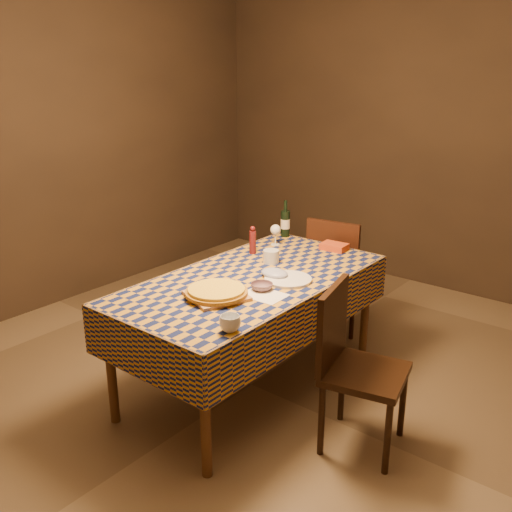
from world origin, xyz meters
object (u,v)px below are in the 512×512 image
cutting_board (217,296)px  chair_right (351,359)px  pizza (216,291)px  white_plate (288,279)px  dining_table (251,289)px  bowl (262,287)px  chair_far (337,268)px  wine_bottle (285,223)px

cutting_board → chair_right: 0.84m
pizza → white_plate: size_ratio=1.49×
cutting_board → dining_table: bearing=97.1°
pizza → chair_right: bearing=18.6°
bowl → white_plate: bowl is taller
bowl → chair_right: (0.62, 0.00, -0.27)m
cutting_board → white_plate: 0.50m
pizza → bowl: 0.28m
dining_table → chair_far: bearing=90.7°
chair_far → chair_right: 1.44m
pizza → bowl: pizza is taller
white_plate → wine_bottle: bearing=127.2°
dining_table → chair_far: size_ratio=1.98×
cutting_board → wine_bottle: size_ratio=1.07×
bowl → white_plate: size_ratio=0.45×
wine_bottle → pizza: bearing=-71.6°
pizza → white_plate: pizza is taller
bowl → white_plate: bearing=81.7°
chair_right → cutting_board: bearing=-161.4°
dining_table → wine_bottle: bearing=112.9°
white_plate → cutting_board: bearing=-109.4°
cutting_board → bowl: 0.28m
white_plate → bowl: bearing=-98.3°
pizza → bowl: size_ratio=3.33×
wine_bottle → chair_far: size_ratio=0.31×
dining_table → wine_bottle: wine_bottle is taller
dining_table → chair_far: (-0.01, 1.08, -0.17)m
wine_bottle → cutting_board: bearing=-71.6°
dining_table → pizza: size_ratio=4.19×
cutting_board → bowl: size_ratio=2.32×
wine_bottle → white_plate: wine_bottle is taller
cutting_board → chair_far: (-0.06, 1.45, -0.26)m
wine_bottle → chair_right: (1.16, -0.98, -0.35)m
pizza → chair_right: 0.84m
dining_table → bowl: bearing=-33.4°
pizza → wine_bottle: bearing=108.4°
chair_far → chair_right: (0.81, -1.19, 0.00)m
chair_right → bowl: bearing=-179.7°
cutting_board → wine_bottle: wine_bottle is taller
cutting_board → pizza: pizza is taller
chair_far → chair_right: bearing=-55.8°
cutting_board → white_plate: cutting_board is taller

